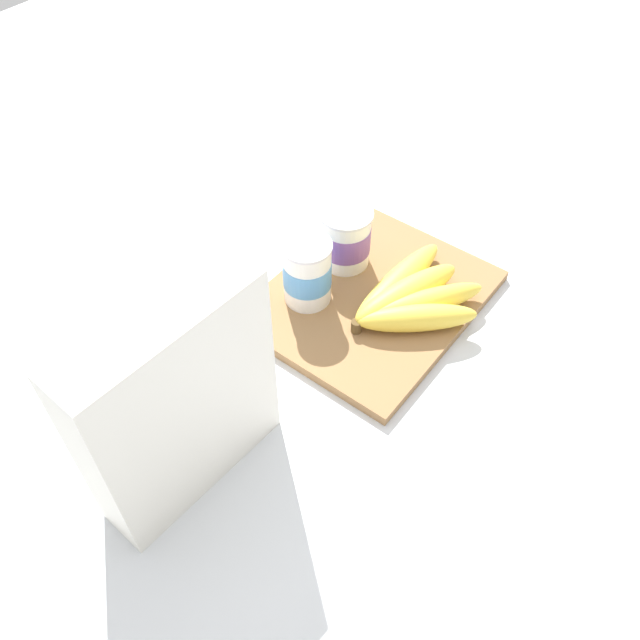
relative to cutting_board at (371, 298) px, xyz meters
The scene contains 6 objects.
ground_plane 0.01m from the cutting_board, ahead, with size 2.40×2.40×0.00m, color silver.
cutting_board is the anchor object (origin of this frame).
cereal_box 0.35m from the cutting_board, behind, with size 0.21×0.06×0.25m, color white.
yogurt_cup_front 0.10m from the cutting_board, 130.45° to the left, with size 0.07×0.07×0.09m.
yogurt_cup_back 0.09m from the cutting_board, 64.85° to the left, with size 0.07×0.07×0.09m.
banana_bunch 0.06m from the cutting_board, 78.35° to the right, with size 0.20×0.15×0.04m.
Camera 1 is at (-0.53, -0.32, 0.66)m, focal length 36.90 mm.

